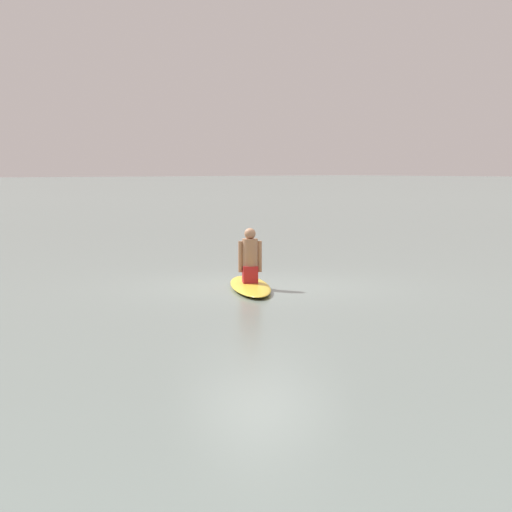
% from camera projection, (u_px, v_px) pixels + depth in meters
% --- Properties ---
extents(ground_plane, '(400.00, 400.00, 0.00)m').
position_uv_depth(ground_plane, '(261.00, 287.00, 16.77)').
color(ground_plane, slate).
extents(surfboard, '(2.88, 2.23, 0.12)m').
position_uv_depth(surfboard, '(250.00, 286.00, 16.49)').
color(surfboard, gold).
rests_on(surfboard, ground).
extents(person_paddler, '(0.42, 0.40, 0.99)m').
position_uv_depth(person_paddler, '(250.00, 258.00, 16.44)').
color(person_paddler, '#A51E23').
rests_on(person_paddler, surfboard).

